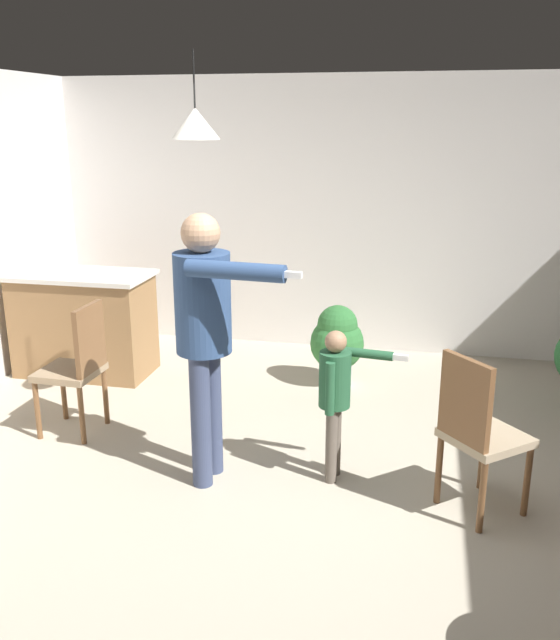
# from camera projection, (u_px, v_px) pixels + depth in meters

# --- Properties ---
(ground) EXTENTS (7.68, 7.68, 0.00)m
(ground) POSITION_uv_depth(u_px,v_px,m) (312.00, 514.00, 4.07)
(ground) COLOR #B2A893
(wall_back) EXTENTS (6.40, 0.10, 2.70)m
(wall_back) POSITION_uv_depth(u_px,v_px,m) (367.00, 217.00, 6.69)
(wall_back) COLOR silver
(wall_back) RESTS_ON ground
(kitchen_counter) EXTENTS (1.26, 0.66, 0.95)m
(kitchen_counter) POSITION_uv_depth(u_px,v_px,m) (84.00, 323.00, 6.23)
(kitchen_counter) COLOR olive
(kitchen_counter) RESTS_ON ground
(person_adult) EXTENTS (0.84, 0.56, 1.75)m
(person_adult) POSITION_uv_depth(u_px,v_px,m) (206.00, 321.00, 4.18)
(person_adult) COLOR #384260
(person_adult) RESTS_ON ground
(person_child) EXTENTS (0.55, 0.29, 1.02)m
(person_child) POSITION_uv_depth(u_px,v_px,m) (336.00, 389.00, 4.31)
(person_child) COLOR #60564C
(person_child) RESTS_ON ground
(dining_chair_by_counter) EXTENTS (0.59, 0.59, 1.00)m
(dining_chair_by_counter) POSITION_uv_depth(u_px,v_px,m) (477.00, 429.00, 3.94)
(dining_chair_by_counter) COLOR brown
(dining_chair_by_counter) RESTS_ON ground
(dining_chair_near_wall) EXTENTS (0.43, 0.43, 1.00)m
(dining_chair_near_wall) POSITION_uv_depth(u_px,v_px,m) (78.00, 364.00, 4.99)
(dining_chair_near_wall) COLOR brown
(dining_chair_near_wall) RESTS_ON ground
(potted_plant_by_wall) EXTENTS (0.47, 0.47, 0.73)m
(potted_plant_by_wall) POSITION_uv_depth(u_px,v_px,m) (337.00, 341.00, 5.96)
(potted_plant_by_wall) COLOR #B7B2AD
(potted_plant_by_wall) RESTS_ON ground
(ceiling_light_pendant) EXTENTS (0.32, 0.32, 0.55)m
(ceiling_light_pendant) POSITION_uv_depth(u_px,v_px,m) (195.00, 123.00, 4.39)
(ceiling_light_pendant) COLOR silver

